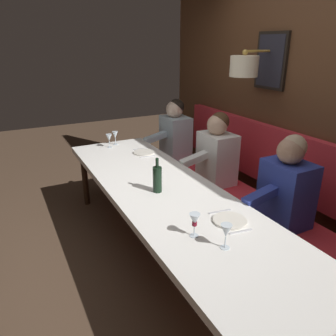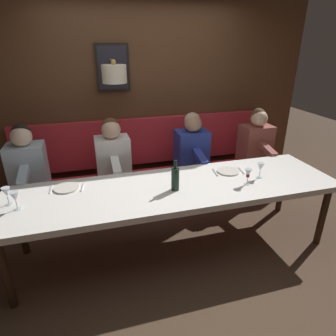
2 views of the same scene
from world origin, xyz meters
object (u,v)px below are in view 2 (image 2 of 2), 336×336
(dining_table, at_px, (176,191))
(diner_middle, at_px, (113,153))
(diner_far, at_px, (27,162))
(wine_glass_2, at_px, (260,167))
(wine_glass_0, at_px, (6,193))
(wine_bottle, at_px, (175,179))
(wine_glass_1, at_px, (15,197))
(diner_nearest, at_px, (256,140))
(diner_near, at_px, (192,146))
(wine_glass_3, at_px, (248,173))

(dining_table, relative_size, diner_middle, 4.11)
(diner_far, xyz_separation_m, wine_glass_2, (-0.93, -2.35, 0.04))
(diner_middle, bearing_deg, wine_glass_0, 129.87)
(wine_glass_0, xyz_separation_m, wine_bottle, (-0.13, -1.47, -0.00))
(wine_glass_1, xyz_separation_m, wine_bottle, (-0.03, -1.38, -0.00))
(wine_bottle, bearing_deg, diner_nearest, -56.64)
(diner_middle, relative_size, wine_bottle, 2.64)
(wine_glass_0, relative_size, wine_bottle, 0.55)
(diner_nearest, height_order, wine_glass_2, diner_nearest)
(wine_glass_1, bearing_deg, wine_glass_0, 38.55)
(diner_near, xyz_separation_m, wine_glass_3, (-1.03, -0.20, 0.04))
(diner_near, height_order, diner_middle, same)
(diner_nearest, distance_m, diner_middle, 1.93)
(diner_far, relative_size, wine_glass_2, 4.82)
(dining_table, height_order, wine_glass_1, wine_glass_1)
(dining_table, relative_size, wine_glass_1, 19.82)
(wine_glass_1, bearing_deg, wine_glass_2, -90.21)
(diner_middle, bearing_deg, wine_glass_1, 135.91)
(wine_glass_1, xyz_separation_m, wine_glass_3, (-0.11, -2.10, -0.00))
(wine_bottle, bearing_deg, wine_glass_0, 84.86)
(wine_glass_2, bearing_deg, wine_glass_0, 87.25)
(diner_nearest, distance_m, wine_bottle, 1.73)
(dining_table, xyz_separation_m, wine_glass_3, (-0.15, -0.69, 0.17))
(diner_near, bearing_deg, wine_glass_2, -156.75)
(wine_glass_3, bearing_deg, wine_glass_1, 87.08)
(wine_glass_0, height_order, wine_glass_2, same)
(dining_table, height_order, diner_nearest, diner_nearest)
(diner_near, distance_m, diner_far, 1.95)
(diner_near, bearing_deg, wine_bottle, 151.42)
(dining_table, bearing_deg, wine_glass_0, 87.62)
(diner_nearest, relative_size, diner_near, 1.00)
(wine_glass_0, bearing_deg, diner_near, -67.54)
(wine_glass_1, distance_m, wine_bottle, 1.38)
(diner_near, bearing_deg, wine_glass_0, 112.46)
(wine_glass_0, distance_m, wine_glass_1, 0.14)
(diner_nearest, relative_size, wine_bottle, 2.64)
(wine_glass_0, distance_m, wine_glass_2, 2.39)
(diner_far, height_order, wine_glass_3, diner_far)
(wine_glass_1, height_order, wine_bottle, wine_bottle)
(dining_table, distance_m, wine_glass_1, 1.42)
(wine_glass_3, bearing_deg, wine_glass_0, 84.43)
(dining_table, distance_m, wine_glass_0, 1.51)
(diner_nearest, xyz_separation_m, diner_near, (0.00, 0.93, 0.00))
(diner_middle, bearing_deg, wine_bottle, -153.06)
(diner_near, bearing_deg, wine_glass_3, -168.96)
(diner_far, bearing_deg, dining_table, -121.12)
(diner_middle, xyz_separation_m, wine_glass_0, (-0.82, 0.98, 0.04))
(diner_middle, bearing_deg, diner_nearest, -90.00)
(diner_far, distance_m, wine_glass_2, 2.53)
(dining_table, bearing_deg, diner_middle, 30.19)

